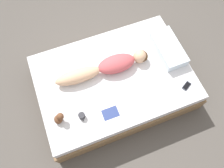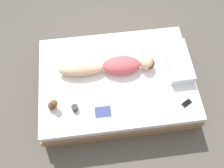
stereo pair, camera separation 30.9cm
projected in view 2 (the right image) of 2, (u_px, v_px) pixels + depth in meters
ground_plane at (116, 89)px, 3.63m from camera, size 12.00×12.00×0.00m
bed at (116, 83)px, 3.41m from camera, size 1.62×2.32×0.48m
person at (111, 66)px, 3.15m from camera, size 0.31×1.41×0.20m
open_magazine at (102, 104)px, 3.02m from camera, size 0.49×0.32×0.01m
coffee_mug at (75, 108)px, 2.96m from camera, size 0.12×0.09×0.08m
cell_phone at (187, 103)px, 3.02m from camera, size 0.14×0.17×0.01m
plush_toy at (53, 105)px, 2.93m from camera, size 0.12×0.15×0.18m
pillow at (178, 61)px, 3.21m from camera, size 0.67×0.33×0.15m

